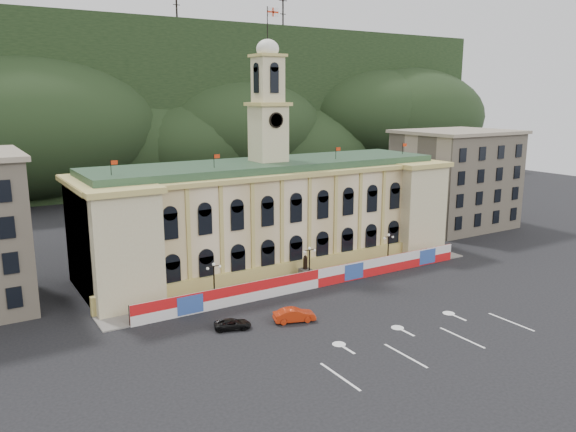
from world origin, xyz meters
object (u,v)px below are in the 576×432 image
statue (305,273)px  black_suv (233,324)px  red_sedan (294,315)px  lamp_center (309,262)px

statue → black_suv: (-15.60, -9.28, -0.62)m
red_sedan → statue: bearing=-21.0°
red_sedan → black_suv: size_ratio=1.13×
statue → lamp_center: lamp_center is taller
black_suv → statue: bearing=-40.1°
lamp_center → black_suv: size_ratio=1.16×
red_sedan → black_suv: (-6.84, 1.82, -0.22)m
lamp_center → black_suv: bearing=-152.0°
statue → red_sedan: bearing=-128.3°
statue → lamp_center: size_ratio=0.72×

